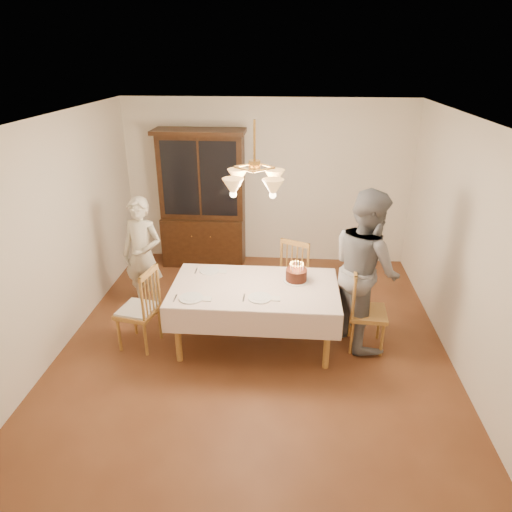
# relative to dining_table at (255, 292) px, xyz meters

# --- Properties ---
(ground) EXTENTS (5.00, 5.00, 0.00)m
(ground) POSITION_rel_dining_table_xyz_m (0.00, 0.00, -0.68)
(ground) COLOR #5A2F19
(ground) RESTS_ON ground
(room_shell) EXTENTS (5.00, 5.00, 5.00)m
(room_shell) POSITION_rel_dining_table_xyz_m (0.00, 0.00, 0.90)
(room_shell) COLOR white
(room_shell) RESTS_ON ground
(dining_table) EXTENTS (1.90, 1.10, 0.76)m
(dining_table) POSITION_rel_dining_table_xyz_m (0.00, 0.00, 0.00)
(dining_table) COLOR olive
(dining_table) RESTS_ON ground
(china_hutch) EXTENTS (1.38, 0.54, 2.16)m
(china_hutch) POSITION_rel_dining_table_xyz_m (-1.00, 2.25, 0.36)
(china_hutch) COLOR black
(china_hutch) RESTS_ON ground
(chair_far_side) EXTENTS (0.58, 0.57, 1.00)m
(chair_far_side) POSITION_rel_dining_table_xyz_m (0.53, 0.98, -0.24)
(chair_far_side) COLOR olive
(chair_far_side) RESTS_ON ground
(chair_left_end) EXTENTS (0.50, 0.51, 1.00)m
(chair_left_end) POSITION_rel_dining_table_xyz_m (-1.34, -0.14, -0.23)
(chair_left_end) COLOR olive
(chair_left_end) RESTS_ON ground
(chair_right_end) EXTENTS (0.45, 0.47, 1.00)m
(chair_right_end) POSITION_rel_dining_table_xyz_m (1.29, 0.03, -0.24)
(chair_right_end) COLOR olive
(chair_right_end) RESTS_ON ground
(elderly_woman) EXTENTS (0.64, 0.50, 1.55)m
(elderly_woman) POSITION_rel_dining_table_xyz_m (-1.53, 0.72, 0.09)
(elderly_woman) COLOR beige
(elderly_woman) RESTS_ON ground
(adult_in_grey) EXTENTS (0.97, 1.10, 1.87)m
(adult_in_grey) POSITION_rel_dining_table_xyz_m (1.26, 0.20, 0.25)
(adult_in_grey) COLOR slate
(adult_in_grey) RESTS_ON ground
(birthday_cake) EXTENTS (0.30, 0.30, 0.23)m
(birthday_cake) POSITION_rel_dining_table_xyz_m (0.47, 0.17, 0.15)
(birthday_cake) COLOR white
(birthday_cake) RESTS_ON dining_table
(place_setting_near_left) EXTENTS (0.41, 0.26, 0.02)m
(place_setting_near_left) POSITION_rel_dining_table_xyz_m (-0.65, -0.34, 0.08)
(place_setting_near_left) COLOR white
(place_setting_near_left) RESTS_ON dining_table
(place_setting_near_right) EXTENTS (0.40, 0.26, 0.02)m
(place_setting_near_right) POSITION_rel_dining_table_xyz_m (0.09, -0.27, 0.08)
(place_setting_near_right) COLOR white
(place_setting_near_right) RESTS_ON dining_table
(place_setting_far_left) EXTENTS (0.38, 0.24, 0.02)m
(place_setting_far_left) POSITION_rel_dining_table_xyz_m (-0.57, 0.35, 0.08)
(place_setting_far_left) COLOR white
(place_setting_far_left) RESTS_ON dining_table
(chandelier) EXTENTS (0.62, 0.62, 0.73)m
(chandelier) POSITION_rel_dining_table_xyz_m (-0.00, -0.00, 1.29)
(chandelier) COLOR #BF8C3F
(chandelier) RESTS_ON ground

